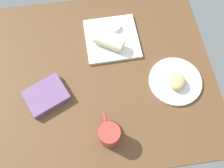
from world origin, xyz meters
TOP-DOWN VIEW (x-y plane):
  - dining_table at (0.00, 0.00)cm, footprint 110.00×90.00cm
  - round_plate at (-36.00, 9.12)cm, footprint 23.77×23.77cm
  - scone_pastry at (-35.63, 10.75)cm, footprint 8.34×9.04cm
  - square_plate at (-10.81, -17.45)cm, footprint 26.01×26.01cm
  - sauce_cup at (-13.14, -22.65)cm, footprint 5.22×5.22cm
  - breakfast_wrap at (-8.95, -13.28)cm, footprint 14.97×12.31cm
  - book_stack at (21.52, 8.65)cm, footprint 21.42×19.69cm
  - coffee_mug at (-3.24, 29.74)cm, footprint 8.46×13.81cm

SIDE VIEW (x-z plane):
  - dining_table at x=0.00cm, z-range 0.00..4.00cm
  - round_plate at x=-36.00cm, z-range 4.00..5.40cm
  - square_plate at x=-10.81cm, z-range 4.00..5.60cm
  - book_stack at x=21.52cm, z-range 4.00..7.57cm
  - sauce_cup at x=-13.14cm, z-range 5.68..7.74cm
  - scone_pastry at x=-35.63cm, z-range 5.40..10.18cm
  - breakfast_wrap at x=-8.95cm, z-range 5.60..11.47cm
  - coffee_mug at x=-3.24cm, z-range 4.11..14.36cm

